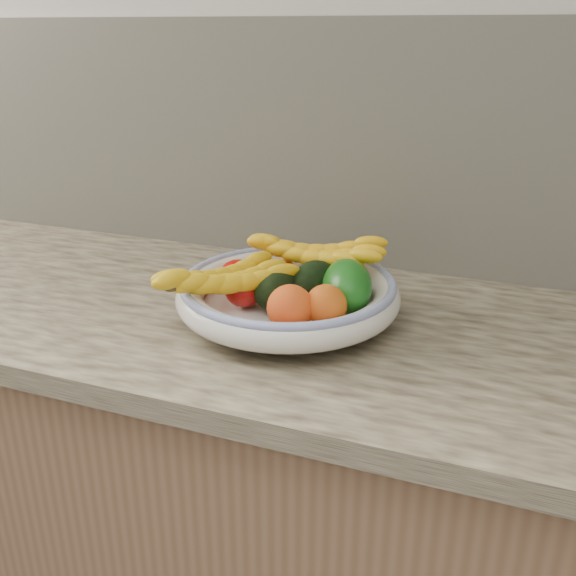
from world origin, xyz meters
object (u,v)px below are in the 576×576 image
Objects in this scene: green_mango at (347,286)px; fruit_bowl at (288,294)px; banana_bunch_back at (315,257)px; banana_bunch_front at (224,283)px.

fruit_bowl is at bearing 157.26° from green_mango.
banana_bunch_back is at bearing 108.84° from green_mango.
green_mango is 0.21m from banana_bunch_front.
banana_bunch_back is (0.02, 0.09, 0.04)m from fruit_bowl.
banana_bunch_front is (-0.11, -0.16, -0.01)m from banana_bunch_back.
green_mango is 0.12m from banana_bunch_back.
fruit_bowl is at bearing -107.09° from banana_bunch_back.
banana_bunch_back reaches higher than fruit_bowl.
banana_bunch_back is 1.01× the size of banana_bunch_front.
fruit_bowl is 0.12m from banana_bunch_front.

